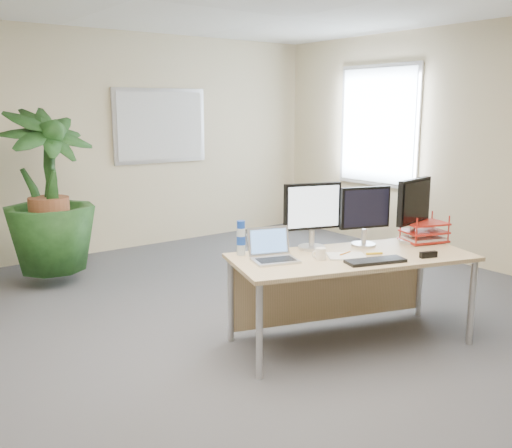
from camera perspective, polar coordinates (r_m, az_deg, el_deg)
floor at (r=3.98m, az=2.56°, el=-15.10°), size 8.00×8.00×0.00m
back_wall at (r=7.13m, az=-18.28°, el=7.51°), size 7.00×0.04×2.70m
whiteboard at (r=7.56m, az=-9.54°, el=9.65°), size 1.30×0.04×0.95m
window at (r=7.64m, az=12.09°, el=9.58°), size 0.04×1.30×1.55m
desk at (r=4.47m, az=8.90°, el=-4.61°), size 1.96×1.27×0.70m
floor_plant at (r=6.11m, az=-19.96°, el=1.12°), size 1.06×1.06×1.50m
monitor_left at (r=4.45m, az=5.66°, el=1.26°), size 0.46×0.21×0.52m
monitor_right at (r=4.61m, az=10.84°, el=1.16°), size 0.42×0.19×0.48m
monitor_dark at (r=4.81m, az=15.51°, el=1.73°), size 0.47×0.21×0.53m
laptop at (r=4.16m, az=1.65°, el=-2.80°), size 0.39×0.36×0.23m
keyboard at (r=4.18m, az=11.86°, el=-3.63°), size 0.46×0.27×0.02m
coffee_mug at (r=4.19m, az=6.47°, el=-2.98°), size 0.11×0.08×0.09m
spiral_notebook at (r=4.29m, az=9.03°, el=-3.20°), size 0.34×0.33×0.01m
orange_pen at (r=4.34m, az=8.90°, el=-2.90°), size 0.14×0.04×0.01m
yellow_highlighter at (r=4.40m, az=11.75°, el=-2.89°), size 0.12×0.07×0.02m
water_bottle at (r=4.28m, az=-1.51°, el=-1.47°), size 0.07×0.07×0.26m
letter_tray at (r=4.90m, az=16.45°, el=-0.89°), size 0.40×0.35×0.16m
stapler at (r=4.41m, az=16.86°, el=-2.95°), size 0.14×0.08×0.05m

